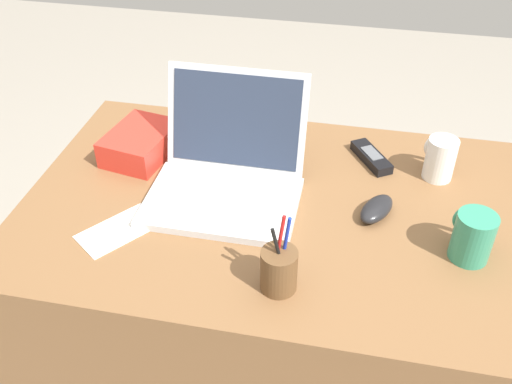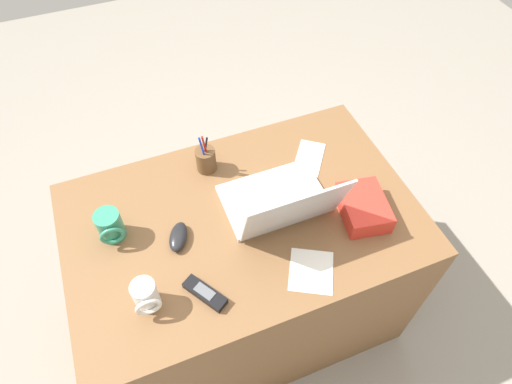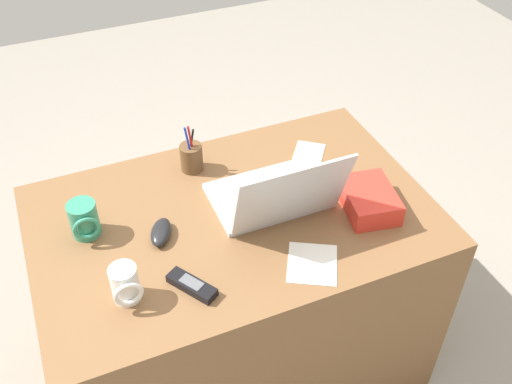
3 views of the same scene
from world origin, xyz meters
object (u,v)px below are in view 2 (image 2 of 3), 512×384
Objects in this scene: coffee_mug_white at (146,296)px; coffee_mug_tall at (110,226)px; cordless_phone at (205,293)px; laptop at (281,202)px; snack_bag at (363,207)px; pen_holder at (206,159)px; computer_mouse at (178,237)px.

coffee_mug_tall is at bearing -79.29° from coffee_mug_white.
coffee_mug_white is at bearing -11.38° from cordless_phone.
cordless_phone is (0.33, 0.20, -0.04)m from laptop.
coffee_mug_white is 0.99× the size of coffee_mug_tall.
snack_bag is at bearing 156.95° from laptop.
snack_bag is (-0.26, 0.11, -0.02)m from laptop.
snack_bag reaches higher than cordless_phone.
coffee_mug_white is 0.28m from coffee_mug_tall.
pen_holder is (-0.32, -0.44, -0.01)m from coffee_mug_white.
snack_bag is (-0.58, -0.09, 0.02)m from cordless_phone.
laptop is 1.82× the size of snack_bag.
pen_holder is at bearing -58.35° from laptop.
laptop is 3.26× the size of coffee_mug_white.
laptop is at bearing -161.33° from coffee_mug_white.
computer_mouse is 1.05× the size of coffee_mug_white.
snack_bag is (-0.43, 0.39, -0.01)m from pen_holder.
computer_mouse is at bearing -127.42° from coffee_mug_white.
laptop is 0.28m from snack_bag.
coffee_mug_white is 0.17m from cordless_phone.
laptop is at bearing -157.58° from computer_mouse.
coffee_mug_tall is 0.38m from cordless_phone.
computer_mouse is 0.59× the size of snack_bag.
laptop is 0.35m from computer_mouse.
coffee_mug_white is at bearing 18.67° from laptop.
pen_holder is (-0.18, -0.26, 0.03)m from computer_mouse.
computer_mouse is 0.23m from coffee_mug_white.
coffee_mug_white is (0.14, 0.18, 0.04)m from computer_mouse.
cordless_phone is at bearing 124.64° from coffee_mug_tall.
coffee_mug_white is at bearing 100.71° from coffee_mug_tall.
cordless_phone is at bearing 71.77° from pen_holder.
pen_holder reaches higher than computer_mouse.
laptop is at bearing 121.65° from pen_holder.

